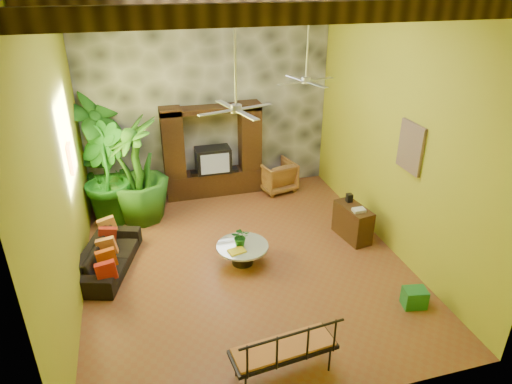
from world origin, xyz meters
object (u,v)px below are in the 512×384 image
object	(u,v)px
entertainment_center	(213,158)
tall_plant_b	(104,176)
coffee_table	(243,251)
green_bin	(414,298)
tall_plant_a	(100,150)
wicker_armchair	(277,176)
ceiling_fan_back	(307,70)
tall_plant_c	(137,171)
iron_bench	(285,349)
ceiling_fan_front	(236,96)
side_console	(353,222)
sofa	(109,256)

from	to	relation	value
entertainment_center	tall_plant_b	distance (m)	2.66
coffee_table	green_bin	world-z (taller)	coffee_table
tall_plant_a	green_bin	world-z (taller)	tall_plant_a
entertainment_center	wicker_armchair	bearing A→B (deg)	-8.81
ceiling_fan_back	tall_plant_c	xyz separation A→B (m)	(-3.44, 1.07, -2.21)
ceiling_fan_back	iron_bench	size ratio (longest dim) A/B	1.21
tall_plant_a	green_bin	size ratio (longest dim) A/B	7.48
entertainment_center	coffee_table	distance (m)	3.27
tall_plant_a	tall_plant_b	xyz separation A→B (m)	(0.05, -0.76, -0.32)
ceiling_fan_back	green_bin	size ratio (longest dim) A/B	4.85
tall_plant_c	wicker_armchair	bearing A→B (deg)	10.24
wicker_armchair	tall_plant_b	bearing A→B (deg)	-5.78
ceiling_fan_back	ceiling_fan_front	bearing A→B (deg)	-138.37
ceiling_fan_back	tall_plant_b	distance (m)	4.88
ceiling_fan_front	tall_plant_b	world-z (taller)	ceiling_fan_front
side_console	iron_bench	bearing A→B (deg)	-138.50
wicker_armchair	tall_plant_b	size ratio (longest dim) A/B	0.38
ceiling_fan_front	ceiling_fan_back	world-z (taller)	same
ceiling_fan_back	sofa	bearing A→B (deg)	-169.53
ceiling_fan_back	tall_plant_a	distance (m)	5.03
coffee_table	tall_plant_b	bearing A→B (deg)	135.57
ceiling_fan_front	tall_plant_c	size ratio (longest dim) A/B	0.78
green_bin	tall_plant_a	bearing A→B (deg)	134.07
wicker_armchair	green_bin	distance (m)	5.04
entertainment_center	side_console	size ratio (longest dim) A/B	2.62
ceiling_fan_front	coffee_table	distance (m)	3.17
wicker_armchair	green_bin	world-z (taller)	wicker_armchair
tall_plant_c	coffee_table	xyz separation A→B (m)	(1.79, -2.33, -0.93)
wicker_armchair	side_console	world-z (taller)	wicker_armchair
wicker_armchair	coffee_table	xyz separation A→B (m)	(-1.64, -2.95, -0.13)
tall_plant_c	side_console	xyz separation A→B (m)	(4.27, -2.04, -0.82)
entertainment_center	wicker_armchair	xyz separation A→B (m)	(1.59, -0.25, -0.58)
side_console	tall_plant_a	bearing A→B (deg)	140.64
tall_plant_b	sofa	bearing A→B (deg)	-90.08
sofa	green_bin	distance (m)	5.60
tall_plant_a	coffee_table	size ratio (longest dim) A/B	2.85
ceiling_fan_front	sofa	xyz separation A→B (m)	(-2.35, 0.83, -3.12)
entertainment_center	iron_bench	size ratio (longest dim) A/B	1.56
entertainment_center	green_bin	size ratio (longest dim) A/B	6.26
tall_plant_b	iron_bench	distance (m)	5.85
wicker_armchair	coffee_table	world-z (taller)	wicker_armchair
iron_bench	green_bin	world-z (taller)	iron_bench
entertainment_center	ceiling_fan_back	xyz separation A→B (m)	(1.60, -1.94, 2.44)
ceiling_fan_front	green_bin	size ratio (longest dim) A/B	4.85
green_bin	side_console	bearing A→B (deg)	90.80
ceiling_fan_back	tall_plant_a	world-z (taller)	ceiling_fan_back
ceiling_fan_front	sofa	distance (m)	4.00
tall_plant_b	green_bin	world-z (taller)	tall_plant_b
ceiling_fan_back	sofa	distance (m)	5.25
entertainment_center	tall_plant_a	distance (m)	2.64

